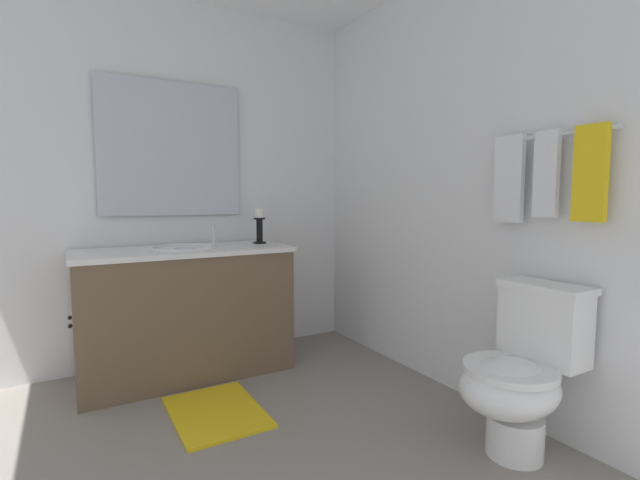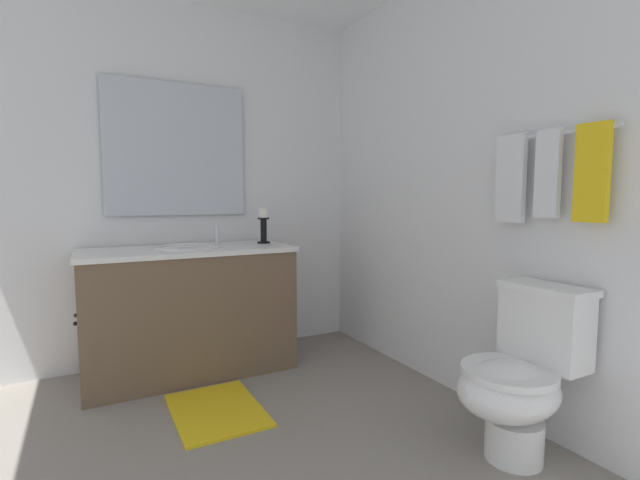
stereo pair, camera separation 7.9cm
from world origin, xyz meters
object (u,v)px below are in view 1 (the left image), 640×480
Objects in this scene: sink_basin at (184,254)px; bath_mat at (216,412)px; candle_holder_tall at (259,225)px; towel_near_corner at (590,173)px; toilet at (520,374)px; towel_near_vanity at (509,179)px; vanity_cabinet at (186,311)px; towel_center at (546,174)px; towel_bar at (551,135)px; mirror at (172,149)px.

bath_mat is at bearing -0.09° from sink_basin.
towel_near_corner is at bearing 21.05° from candle_holder_tall.
candle_holder_tall is 1.87m from toilet.
toilet is 0.90m from towel_near_corner.
toilet is 1.79× the size of towel_near_vanity.
towel_near_vanity is at bearing 41.52° from vanity_cabinet.
towel_center reaches higher than toilet.
bath_mat is (0.62, 0.00, -0.40)m from vanity_cabinet.
towel_bar is (1.60, 1.26, 1.00)m from vanity_cabinet.
towel_near_vanity is at bearing -174.68° from towel_bar.
towel_near_corner is (0.39, 0.00, 0.01)m from towel_near_vanity.
toilet is (1.65, 1.04, -0.04)m from vanity_cabinet.
towel_center is 0.97× the size of towel_near_corner.
towel_near_vanity reaches higher than bath_mat.
towel_near_vanity reaches higher than toilet.
mirror is at bearing -179.80° from sink_basin.
mirror reaches higher than vanity_cabinet.
mirror reaches higher than sink_basin.
towel_near_vanity and towel_center have the same top height.
towel_bar is at bearing 38.29° from vanity_cabinet.
vanity_cabinet is 2.33m from towel_near_corner.
vanity_cabinet is 2.18× the size of bath_mat.
mirror is (-0.28, -0.00, 0.68)m from sink_basin.
vanity_cabinet is at bearing -90.00° from sink_basin.
sink_basin is 0.69× the size of towel_bar.
mirror is 1.59× the size of towel_bar.
bath_mat is at bearing -127.66° from towel_bar.
candle_holder_tall is 1.83m from towel_center.
bath_mat is at bearing -38.10° from candle_holder_tall.
mirror reaches higher than towel_near_corner.
towel_near_vanity is at bearing 180.00° from towel_center.
towel_near_vanity reaches higher than vanity_cabinet.
towel_center is at bearing 37.87° from sink_basin.
sink_basin is 1.00× the size of towel_near_corner.
towel_near_corner is (1.79, 1.24, 0.82)m from vanity_cabinet.
candle_holder_tall is at bearing -154.04° from towel_near_vanity.
vanity_cabinet is 1.09m from mirror.
mirror reaches higher than candle_holder_tall.
sink_basin is 0.67× the size of bath_mat.
towel_bar is 2.12m from bath_mat.
mirror is at bearing -143.56° from towel_near_vanity.
sink_basin is at bearing -141.73° from towel_bar.
mirror is 2.20× the size of towel_near_vanity.
towel_near_corner reaches higher than sink_basin.
candle_holder_tall reaches higher than toilet.
vanity_cabinet is at bearing -142.11° from towel_center.
towel_near_corner is 0.67× the size of bath_mat.
towel_center is at bearing -90.00° from towel_bar.
toilet is at bearing -75.24° from towel_center.
towel_near_corner is at bearing 55.63° from toilet.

